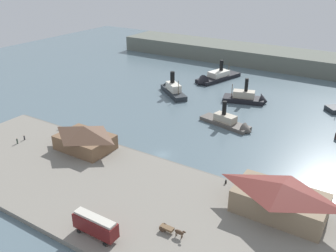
{
  "coord_description": "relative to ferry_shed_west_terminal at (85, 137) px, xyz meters",
  "views": [
    {
      "loc": [
        49.34,
        -74.9,
        49.7
      ],
      "look_at": [
        -6.69,
        13.47,
        2.0
      ],
      "focal_mm": 38.96,
      "sensor_mm": 36.0,
      "label": 1
    }
  ],
  "objects": [
    {
      "name": "mooring_post_center_west",
      "position": [
        -16.08,
        4.89,
        -3.07
      ],
      "size": [
        0.44,
        0.44,
        0.9
      ],
      "primitive_type": "cylinder",
      "color": "black",
      "rests_on": "quay_promenade"
    },
    {
      "name": "pedestrian_near_east_shed",
      "position": [
        -19.25,
        -5.68,
        -2.82
      ],
      "size": [
        0.38,
        0.38,
        1.53
      ],
      "color": "#232328",
      "rests_on": "quay_promenade"
    },
    {
      "name": "ferry_departing_north",
      "position": [
        27.65,
        38.02,
        -3.45
      ],
      "size": [
        19.67,
        8.73,
        9.84
      ],
      "color": "#514C47",
      "rests_on": "ground"
    },
    {
      "name": "quay_promenade",
      "position": [
        18.99,
        -11.52,
        -4.12
      ],
      "size": [
        110.0,
        36.0,
        1.2
      ],
      "primitive_type": "cube",
      "color": "gray",
      "rests_on": "ground"
    },
    {
      "name": "ferry_approaching_west",
      "position": [
        -5.94,
        55.74,
        -2.85
      ],
      "size": [
        18.29,
        15.58,
        10.53
      ],
      "color": "#23282D",
      "rests_on": "ground"
    },
    {
      "name": "ferry_moored_east",
      "position": [
        24.29,
        62.98,
        -3.21
      ],
      "size": [
        17.81,
        10.81,
        11.4
      ],
      "color": "black",
      "rests_on": "ground"
    },
    {
      "name": "seawall_edge",
      "position": [
        18.99,
        6.88,
        -4.22
      ],
      "size": [
        110.0,
        0.8,
        1.0
      ],
      "primitive_type": "cube",
      "color": "#666159",
      "rests_on": "ground"
    },
    {
      "name": "ferry_shed_customs_shed",
      "position": [
        54.61,
        0.54,
        0.19
      ],
      "size": [
        18.92,
        10.79,
        7.31
      ],
      "color": "#847056",
      "rests_on": "quay_promenade"
    },
    {
      "name": "pedestrian_at_waters_edge",
      "position": [
        -18.98,
        -8.34,
        -2.71
      ],
      "size": [
        0.44,
        0.44,
        1.76
      ],
      "color": "#3D4C42",
      "rests_on": "quay_promenade"
    },
    {
      "name": "ferry_outer_harbor",
      "position": [
        1.02,
        80.06,
        -3.33
      ],
      "size": [
        13.54,
        26.24,
        11.03
      ],
      "color": "black",
      "rests_on": "ground"
    },
    {
      "name": "street_tram",
      "position": [
        26.99,
        -25.12,
        -0.94
      ],
      "size": [
        9.54,
        2.88,
        4.43
      ],
      "color": "maroon",
      "rests_on": "quay_promenade"
    },
    {
      "name": "horse_cart",
      "position": [
        39.06,
        -16.86,
        -2.58
      ],
      "size": [
        5.68,
        1.32,
        1.87
      ],
      "color": "brown",
      "rests_on": "quay_promenade"
    },
    {
      "name": "far_headland",
      "position": [
        18.99,
        120.48,
        -0.72
      ],
      "size": [
        180.0,
        24.0,
        8.0
      ],
      "primitive_type": "cube",
      "color": "#60665B",
      "rests_on": "ground"
    },
    {
      "name": "mooring_post_center_east",
      "position": [
        40.67,
        4.97,
        -3.07
      ],
      "size": [
        0.44,
        0.44,
        0.9
      ],
      "primitive_type": "cylinder",
      "color": "black",
      "rests_on": "quay_promenade"
    },
    {
      "name": "ferry_shed_west_terminal",
      "position": [
        0.0,
        0.0,
        0.0
      ],
      "size": [
        15.41,
        10.98,
        6.92
      ],
      "color": "brown",
      "rests_on": "quay_promenade"
    },
    {
      "name": "ground_plane",
      "position": [
        18.99,
        10.48,
        -4.72
      ],
      "size": [
        320.0,
        320.0,
        0.0
      ],
      "primitive_type": "plane",
      "color": "slate"
    }
  ]
}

